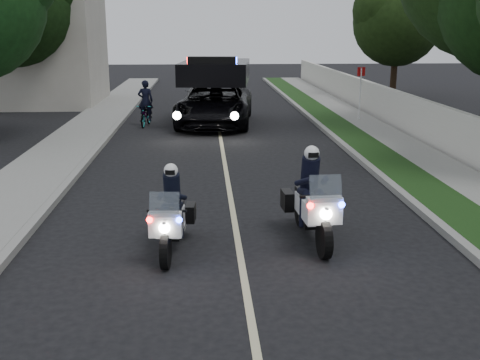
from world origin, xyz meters
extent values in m
cube|color=gray|center=(4.10, 10.00, 0.07)|extent=(0.20, 60.00, 0.15)
cube|color=#193814|center=(4.80, 10.00, 0.08)|extent=(1.20, 60.00, 0.16)
cube|color=gray|center=(6.10, 10.00, 0.08)|extent=(1.40, 60.00, 0.16)
cube|color=gray|center=(-4.10, 10.00, 0.07)|extent=(0.20, 60.00, 0.15)
cube|color=gray|center=(-5.20, 10.00, 0.08)|extent=(2.00, 60.00, 0.16)
cube|color=#A8A396|center=(-10.00, 26.00, 3.50)|extent=(8.00, 6.00, 7.00)
cube|color=#BFB78C|center=(0.00, 10.00, 0.00)|extent=(0.12, 50.00, 0.01)
imported|color=black|center=(-0.12, 18.74, 0.00)|extent=(3.55, 6.53, 3.04)
imported|color=black|center=(-2.96, 18.54, 0.00)|extent=(0.78, 1.75, 0.88)
imported|color=black|center=(-2.96, 18.54, 0.00)|extent=(0.62, 0.43, 1.67)
camera|label=1|loc=(-0.62, -5.63, 3.95)|focal=43.97mm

